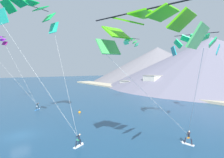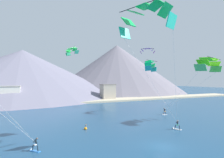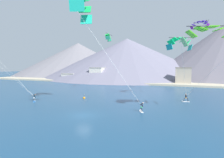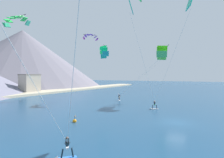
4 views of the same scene
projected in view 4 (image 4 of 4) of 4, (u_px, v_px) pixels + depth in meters
name	position (u px, v px, depth m)	size (l,w,h in m)	color
ground_plane	(176.00, 122.00, 24.66)	(400.00, 400.00, 0.00)	navy
kitesurfer_near_lead	(65.00, 152.00, 13.81)	(1.52, 1.51, 1.72)	#337FDB
kitesurfer_near_trail	(119.00, 98.00, 46.55)	(1.79, 0.78, 1.82)	white
kitesurfer_mid_center	(153.00, 106.00, 34.51)	(1.06, 1.75, 1.74)	white
parafoil_kite_near_trail	(162.00, 51.00, 43.54)	(8.76, 12.80, 12.47)	#4AC261
parafoil_kite_distant_high_outer	(104.00, 51.00, 46.95)	(5.93, 5.14, 3.05)	teal
parafoil_kite_distant_low_drift	(16.00, 20.00, 31.89)	(2.64, 5.51, 2.00)	#2C9E74
parafoil_kite_distant_mid_solo	(91.00, 36.00, 55.20)	(4.76, 3.75, 1.85)	purple
race_marker_buoy	(75.00, 121.00, 24.70)	(0.56, 0.56, 1.02)	orange
shore_building_quay_east	(30.00, 84.00, 65.81)	(6.34, 5.28, 7.23)	#A89E8E
mountain_peak_west_ridge	(23.00, 58.00, 113.63)	(100.88, 100.88, 36.39)	slate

